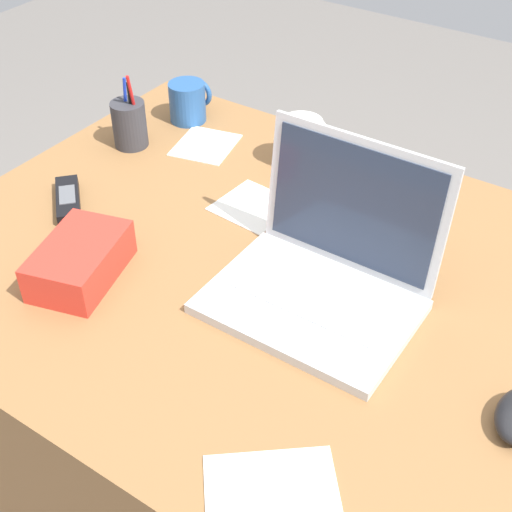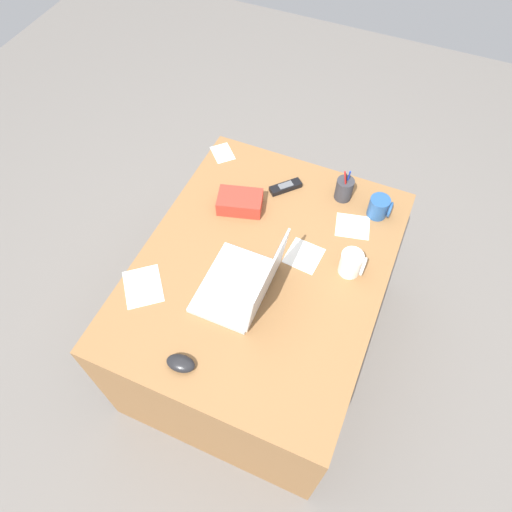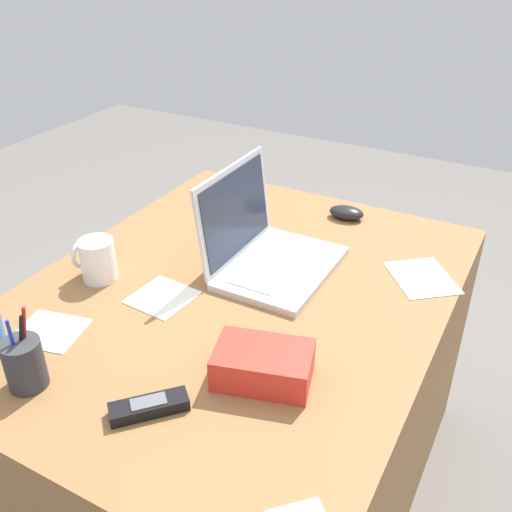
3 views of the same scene
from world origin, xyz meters
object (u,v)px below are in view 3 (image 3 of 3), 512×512
at_px(cordless_phone, 149,407).
at_px(pen_holder, 24,363).
at_px(laptop, 266,249).
at_px(computer_mouse, 346,213).
at_px(snack_bag, 263,365).
at_px(coffee_mug_white, 97,259).

relative_size(cordless_phone, pen_holder, 0.78).
relative_size(laptop, computer_mouse, 3.25).
xyz_separation_m(laptop, computer_mouse, (0.36, -0.08, -0.03)).
relative_size(laptop, pen_holder, 1.93).
bearing_deg(laptop, computer_mouse, -12.89).
distance_m(laptop, cordless_phone, 0.55).
height_order(computer_mouse, snack_bag, snack_bag).
xyz_separation_m(cordless_phone, snack_bag, (0.18, -0.14, 0.02)).
relative_size(laptop, cordless_phone, 2.48).
height_order(laptop, snack_bag, laptop).
bearing_deg(coffee_mug_white, pen_holder, -158.35).
distance_m(cordless_phone, pen_holder, 0.26).
bearing_deg(pen_holder, cordless_phone, -77.73).
xyz_separation_m(computer_mouse, cordless_phone, (-0.91, 0.03, -0.01)).
xyz_separation_m(laptop, coffee_mug_white, (-0.25, 0.34, 0.00)).
xyz_separation_m(cordless_phone, pen_holder, (-0.05, 0.25, 0.04)).
relative_size(pen_holder, snack_bag, 0.93).
xyz_separation_m(computer_mouse, coffee_mug_white, (-0.60, 0.42, 0.04)).
bearing_deg(computer_mouse, laptop, 161.76).
xyz_separation_m(coffee_mug_white, pen_holder, (-0.36, -0.14, -0.00)).
distance_m(pen_holder, snack_bag, 0.45).
bearing_deg(laptop, snack_bag, -153.02).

